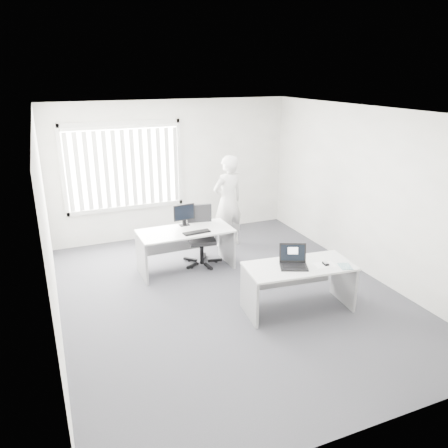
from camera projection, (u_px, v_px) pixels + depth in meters
name	position (u px, v px, depth m)	size (l,w,h in m)	color
ground	(230.00, 295.00, 6.84)	(6.00, 6.00, 0.00)	#4B4A51
wall_back	(173.00, 170.00, 8.99)	(5.00, 0.02, 2.80)	white
wall_front	(368.00, 306.00, 3.76)	(5.00, 0.02, 2.80)	white
wall_left	(48.00, 233.00, 5.47)	(0.02, 6.00, 2.80)	white
wall_right	(368.00, 193.00, 7.28)	(0.02, 6.00, 2.80)	white
ceiling	(231.00, 111.00, 5.91)	(5.00, 6.00, 0.02)	white
window	(124.00, 167.00, 8.54)	(2.32, 0.06, 1.76)	silver
blinds	(124.00, 169.00, 8.50)	(2.20, 0.10, 1.50)	white
desk_near	(299.00, 278.00, 6.28)	(1.61, 0.88, 0.70)	silver
desk_far	(186.00, 241.00, 7.57)	(1.62, 0.78, 0.73)	silver
office_chair	(201.00, 246.00, 7.90)	(0.70, 0.70, 1.06)	black
person	(228.00, 202.00, 8.50)	(0.67, 0.44, 1.83)	silver
laptop	(294.00, 258.00, 6.09)	(0.38, 0.34, 0.30)	black
paper_sheet	(325.00, 265.00, 6.23)	(0.29, 0.21, 0.00)	white
mouse	(326.00, 263.00, 6.23)	(0.06, 0.10, 0.04)	silver
booklet	(345.00, 266.00, 6.17)	(0.16, 0.22, 0.01)	silver
keyboard	(197.00, 232.00, 7.37)	(0.46, 0.15, 0.02)	black
monitor	(184.00, 215.00, 7.68)	(0.38, 0.12, 0.38)	black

